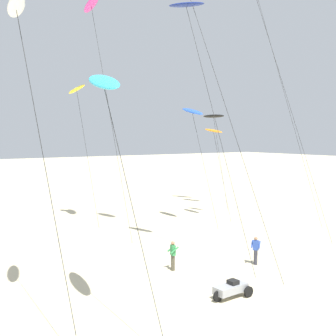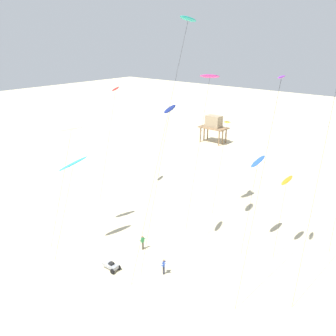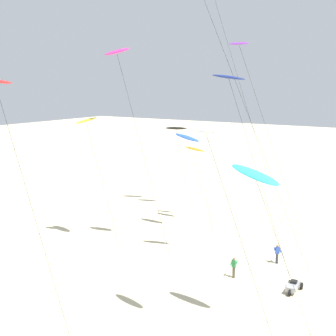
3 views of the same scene
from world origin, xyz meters
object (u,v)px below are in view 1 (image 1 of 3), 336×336
(kite_cyan, at_px, (104,83))
(kite_yellow, at_px, (77,91))
(kite_purple, at_px, (257,1))
(kite_flyer_middle, at_px, (256,250))
(kite_white, at_px, (17,9))
(beach_buggy, at_px, (231,289))
(kite_magenta, at_px, (91,6))
(kite_black, at_px, (214,117))
(kite_blue, at_px, (192,112))
(kite_navy, at_px, (187,8))
(kite_flyer_nearest, at_px, (173,255))
(kite_orange, at_px, (214,131))

(kite_cyan, relative_size, kite_yellow, 0.86)
(kite_purple, height_order, kite_flyer_middle, kite_purple)
(kite_white, height_order, kite_flyer_middle, kite_white)
(kite_flyer_middle, bearing_deg, beach_buggy, -147.93)
(kite_cyan, distance_m, kite_white, 4.38)
(kite_magenta, xyz_separation_m, kite_black, (15.21, 3.41, -7.91))
(beach_buggy, bearing_deg, kite_magenta, 89.47)
(kite_blue, xyz_separation_m, kite_flyer_middle, (-3.62, -10.97, -8.72))
(kite_purple, bearing_deg, kite_navy, -160.90)
(kite_flyer_nearest, bearing_deg, kite_blue, 47.78)
(kite_navy, relative_size, kite_flyer_nearest, 9.46)
(kite_navy, relative_size, kite_flyer_middle, 9.46)
(kite_navy, xyz_separation_m, beach_buggy, (-2.18, -6.54, -14.88))
(kite_black, bearing_deg, kite_white, -145.23)
(kite_orange, height_order, kite_flyer_middle, kite_orange)
(kite_magenta, bearing_deg, kite_blue, -16.02)
(beach_buggy, bearing_deg, kite_flyer_middle, 32.07)
(kite_orange, distance_m, kite_white, 23.56)
(kite_black, bearing_deg, kite_blue, -141.49)
(kite_blue, bearing_deg, beach_buggy, -120.61)
(kite_purple, distance_m, beach_buggy, 23.36)
(kite_blue, relative_size, kite_black, 1.02)
(kite_blue, bearing_deg, kite_flyer_nearest, -132.22)
(kite_flyer_middle, relative_size, beach_buggy, 0.81)
(kite_purple, bearing_deg, kite_flyer_nearest, -156.41)
(kite_cyan, relative_size, kite_purple, 0.54)
(kite_cyan, distance_m, kite_magenta, 18.30)
(kite_yellow, xyz_separation_m, kite_flyer_middle, (4.14, -17.26, -10.60))
(kite_white, xyz_separation_m, kite_flyer_nearest, (8.62, 1.88, -11.56))
(kite_cyan, height_order, beach_buggy, kite_cyan)
(kite_cyan, bearing_deg, kite_purple, 27.00)
(kite_magenta, bearing_deg, kite_purple, -29.30)
(kite_black, bearing_deg, kite_flyer_middle, -122.93)
(kite_purple, height_order, kite_black, kite_purple)
(kite_purple, relative_size, beach_buggy, 9.18)
(kite_blue, xyz_separation_m, kite_black, (7.18, 5.72, 0.03))
(kite_cyan, distance_m, kite_flyer_nearest, 11.24)
(kite_purple, relative_size, kite_navy, 1.20)
(kite_orange, distance_m, beach_buggy, 19.90)
(kite_black, bearing_deg, kite_flyer_nearest, -136.18)
(kite_magenta, bearing_deg, kite_cyan, -111.99)
(kite_white, bearing_deg, kite_yellow, 62.17)
(kite_blue, xyz_separation_m, kite_magenta, (-8.03, 2.30, 7.95))
(kite_magenta, xyz_separation_m, kite_flyer_nearest, (-0.24, -11.42, -16.67))
(kite_cyan, height_order, kite_flyer_middle, kite_cyan)
(kite_orange, bearing_deg, kite_white, -149.37)
(beach_buggy, bearing_deg, kite_white, 162.05)
(kite_white, height_order, kite_flyer_nearest, kite_white)
(kite_white, relative_size, kite_flyer_middle, 7.69)
(kite_black, distance_m, kite_flyer_nearest, 23.14)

